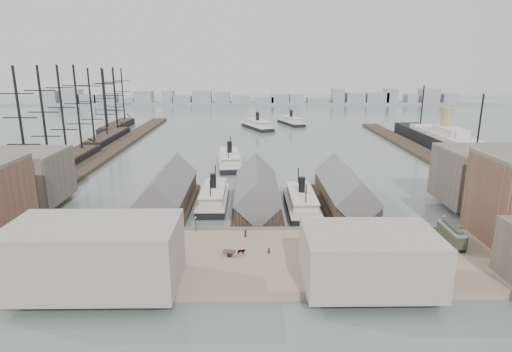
{
  "coord_description": "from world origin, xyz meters",
  "views": [
    {
      "loc": [
        -1.77,
        -103.41,
        41.87
      ],
      "look_at": [
        0.0,
        30.0,
        6.0
      ],
      "focal_mm": 30.0,
      "sensor_mm": 36.0,
      "label": 1
    }
  ],
  "objects_px": {
    "ferry_docked_west": "(214,196)",
    "tram": "(451,235)",
    "horse_cart_center": "(237,252)",
    "ocean_steamer": "(444,141)",
    "horse_cart_right": "(335,253)",
    "horse_cart_left": "(47,249)"
  },
  "relations": [
    {
      "from": "ocean_steamer",
      "to": "tram",
      "type": "relative_size",
      "value": 9.48
    },
    {
      "from": "horse_cart_center",
      "to": "ocean_steamer",
      "type": "bearing_deg",
      "value": -29.33
    },
    {
      "from": "horse_cart_left",
      "to": "horse_cart_center",
      "type": "height_order",
      "value": "horse_cart_left"
    },
    {
      "from": "ferry_docked_west",
      "to": "tram",
      "type": "bearing_deg",
      "value": -31.53
    },
    {
      "from": "horse_cart_left",
      "to": "horse_cart_right",
      "type": "distance_m",
      "value": 61.57
    },
    {
      "from": "ferry_docked_west",
      "to": "ocean_steamer",
      "type": "bearing_deg",
      "value": 37.11
    },
    {
      "from": "tram",
      "to": "horse_cart_right",
      "type": "height_order",
      "value": "tram"
    },
    {
      "from": "ocean_steamer",
      "to": "horse_cart_center",
      "type": "height_order",
      "value": "ocean_steamer"
    },
    {
      "from": "ferry_docked_west",
      "to": "horse_cart_center",
      "type": "distance_m",
      "value": 40.92
    },
    {
      "from": "tram",
      "to": "horse_cart_right",
      "type": "distance_m",
      "value": 28.29
    },
    {
      "from": "ocean_steamer",
      "to": "tram",
      "type": "xyz_separation_m",
      "value": [
        -48.57,
        -114.06,
        -0.47
      ]
    },
    {
      "from": "ferry_docked_west",
      "to": "horse_cart_right",
      "type": "relative_size",
      "value": 5.99
    },
    {
      "from": "tram",
      "to": "horse_cart_left",
      "type": "xyz_separation_m",
      "value": [
        -89.04,
        -3.62,
        -1.12
      ]
    },
    {
      "from": "ferry_docked_west",
      "to": "horse_cart_center",
      "type": "xyz_separation_m",
      "value": [
        8.28,
        -40.07,
        0.45
      ]
    },
    {
      "from": "ocean_steamer",
      "to": "horse_cart_center",
      "type": "distance_m",
      "value": 153.75
    },
    {
      "from": "ocean_steamer",
      "to": "horse_cart_left",
      "type": "bearing_deg",
      "value": -139.47
    },
    {
      "from": "ferry_docked_west",
      "to": "horse_cart_left",
      "type": "relative_size",
      "value": 5.8
    },
    {
      "from": "ocean_steamer",
      "to": "horse_cart_left",
      "type": "xyz_separation_m",
      "value": [
        -137.61,
        -117.68,
        -1.58
      ]
    },
    {
      "from": "horse_cart_center",
      "to": "horse_cart_right",
      "type": "relative_size",
      "value": 1.06
    },
    {
      "from": "tram",
      "to": "horse_cart_center",
      "type": "xyz_separation_m",
      "value": [
        -48.15,
        -5.45,
        -1.19
      ]
    },
    {
      "from": "ferry_docked_west",
      "to": "ocean_steamer",
      "type": "xyz_separation_m",
      "value": [
        105.0,
        79.43,
        2.1
      ]
    },
    {
      "from": "horse_cart_left",
      "to": "ferry_docked_west",
      "type": "bearing_deg",
      "value": -12.33
    }
  ]
}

